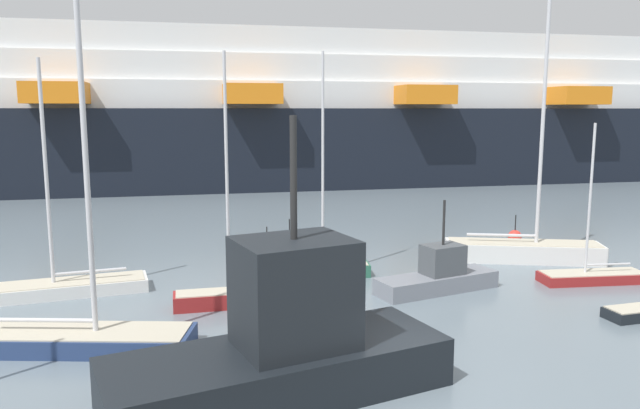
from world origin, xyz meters
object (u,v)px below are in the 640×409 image
fishing_boat_0 (284,344)px  cruise_ship (160,115)px  channel_buoy_1 (267,252)px  channel_buoy_2 (290,244)px  sailboat_7 (67,284)px  sailboat_5 (314,266)px  sailboat_1 (240,293)px  channel_buoy_0 (515,237)px  sailboat_3 (593,275)px  fishing_boat_2 (439,276)px  sailboat_4 (524,248)px  sailboat_0 (78,331)px

fishing_boat_0 → cruise_ship: bearing=81.4°
channel_buoy_1 → channel_buoy_2: bearing=46.9°
sailboat_7 → fishing_boat_0: sailboat_7 is taller
fishing_boat_0 → cruise_ship: (-6.20, 47.57, 5.38)m
sailboat_5 → sailboat_1: bearing=-130.4°
sailboat_7 → channel_buoy_0: bearing=-175.6°
sailboat_3 → sailboat_5: sailboat_5 is taller
fishing_boat_2 → cruise_ship: bearing=92.4°
sailboat_1 → sailboat_5: sailboat_5 is taller
sailboat_4 → sailboat_7: (-20.55, -1.72, -0.21)m
sailboat_0 → sailboat_3: (19.98, 3.72, -0.26)m
sailboat_7 → sailboat_0: bearing=95.5°
channel_buoy_0 → sailboat_1: bearing=-152.6°
fishing_boat_0 → fishing_boat_2: size_ratio=1.71×
fishing_boat_2 → cruise_ship: cruise_ship is taller
fishing_boat_2 → channel_buoy_2: (-4.94, 8.29, -0.31)m
sailboat_0 → channel_buoy_1: 12.64m
sailboat_0 → sailboat_4: (18.97, 7.68, 0.07)m
channel_buoy_0 → sailboat_5: bearing=-159.3°
sailboat_3 → sailboat_4: bearing=-72.2°
sailboat_0 → sailboat_1: (5.08, 3.37, -0.10)m
sailboat_1 → channel_buoy_0: (15.41, 7.99, -0.10)m
fishing_boat_0 → channel_buoy_2: fishing_boat_0 is taller
sailboat_0 → channel_buoy_2: size_ratio=7.83×
sailboat_0 → sailboat_7: size_ratio=1.40×
sailboat_3 → sailboat_5: (-11.47, 3.11, 0.16)m
sailboat_0 → channel_buoy_0: size_ratio=8.15×
fishing_boat_2 → channel_buoy_1: bearing=115.9°
sailboat_1 → fishing_boat_2: (8.00, 0.38, 0.15)m
sailboat_7 → channel_buoy_2: sailboat_7 is taller
channel_buoy_0 → sailboat_3: bearing=-93.8°
sailboat_1 → channel_buoy_1: (1.74, 7.27, -0.17)m
sailboat_5 → fishing_boat_0: bearing=-99.5°
sailboat_7 → sailboat_3: bearing=164.7°
fishing_boat_2 → cruise_ship: 42.34m
fishing_boat_2 → cruise_ship: (-13.47, 39.67, 6.11)m
sailboat_1 → fishing_boat_0: (0.73, -7.51, 0.88)m
sailboat_3 → channel_buoy_2: size_ratio=4.09×
fishing_boat_0 → cruise_ship: size_ratio=0.07×
sailboat_3 → fishing_boat_0: bearing=32.4°
channel_buoy_1 → cruise_ship: (-7.21, 32.79, 6.43)m
fishing_boat_0 → fishing_boat_2: fishing_boat_0 is taller
fishing_boat_0 → channel_buoy_0: 21.37m
sailboat_3 → fishing_boat_0: fishing_boat_0 is taller
fishing_boat_0 → cruise_ship: cruise_ship is taller
channel_buoy_0 → cruise_ship: size_ratio=0.01×
sailboat_0 → fishing_boat_2: (13.08, 3.75, 0.05)m
fishing_boat_0 → channel_buoy_0: (14.68, 15.51, -0.98)m
sailboat_0 → sailboat_1: bearing=45.6°
sailboat_1 → channel_buoy_2: size_ratio=5.66×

